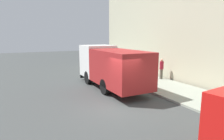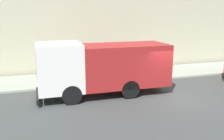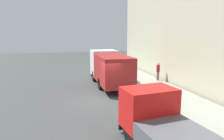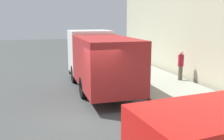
% 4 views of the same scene
% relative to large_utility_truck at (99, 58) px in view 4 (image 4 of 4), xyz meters
% --- Properties ---
extents(ground, '(80.00, 80.00, 0.00)m').
position_rel_large_utility_truck_xyz_m(ground, '(-1.29, -3.53, -1.63)').
color(ground, '#3D4040').
extents(sidewalk, '(3.61, 30.00, 0.12)m').
position_rel_large_utility_truck_xyz_m(sidewalk, '(3.52, -3.53, -1.57)').
color(sidewalk, '#959C8C').
rests_on(sidewalk, ground).
extents(large_utility_truck, '(2.39, 7.22, 2.97)m').
position_rel_large_utility_truck_xyz_m(large_utility_truck, '(0.00, 0.00, 0.00)').
color(large_utility_truck, white).
rests_on(large_utility_truck, ground).
extents(pedestrian_walking, '(0.42, 0.42, 1.71)m').
position_rel_large_utility_truck_xyz_m(pedestrian_walking, '(4.89, 0.20, -0.60)').
color(pedestrian_walking, brown).
rests_on(pedestrian_walking, sidewalk).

